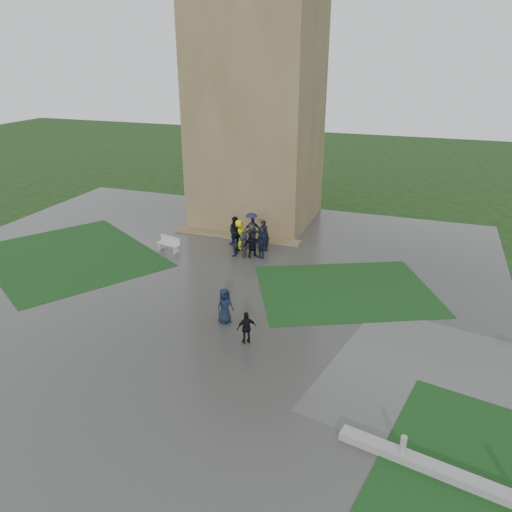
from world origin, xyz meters
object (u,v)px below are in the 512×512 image
(tower, at_px, (258,95))
(bench, at_px, (169,244))
(pedestrian_mid, at_px, (225,306))
(pedestrian_near, at_px, (247,328))

(tower, height_order, bench, tower)
(bench, xyz_separation_m, pedestrian_mid, (6.90, -7.20, 0.39))
(tower, distance_m, pedestrian_near, 19.30)
(tower, distance_m, bench, 12.14)
(pedestrian_mid, height_order, pedestrian_near, pedestrian_mid)
(tower, distance_m, pedestrian_mid, 17.71)
(bench, bearing_deg, pedestrian_mid, -32.06)
(tower, relative_size, pedestrian_near, 12.07)
(tower, height_order, pedestrian_near, tower)
(pedestrian_mid, bearing_deg, tower, 46.49)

